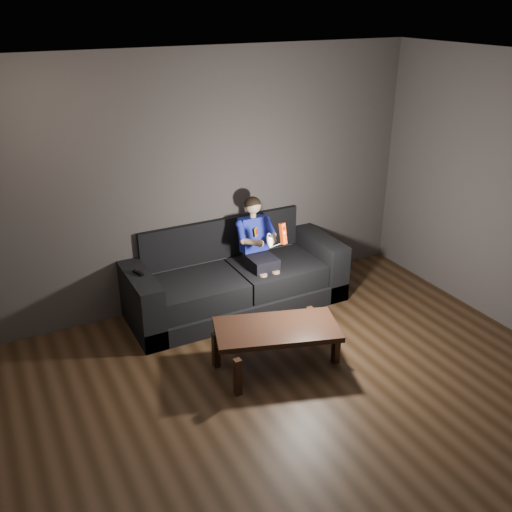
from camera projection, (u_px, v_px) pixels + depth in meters
floor at (329, 429)px, 4.52m from camera, size 5.00×5.00×0.00m
back_wall at (202, 182)px, 5.97m from camera, size 5.00×0.04×2.70m
ceiling at (354, 75)px, 3.39m from camera, size 5.00×5.00×0.02m
sofa at (233, 279)px, 6.25m from camera, size 2.36×1.02×0.91m
child at (257, 241)px, 6.12m from camera, size 0.43×0.52×1.05m
wii_remote_red at (283, 234)px, 5.74m from camera, size 0.07×0.09×0.22m
nunchuk_white at (270, 240)px, 5.70m from camera, size 0.07×0.10×0.16m
wii_remote_black at (138, 273)px, 5.58m from camera, size 0.07×0.14×0.03m
coffee_table at (277, 332)px, 5.17m from camera, size 1.23×0.87×0.41m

